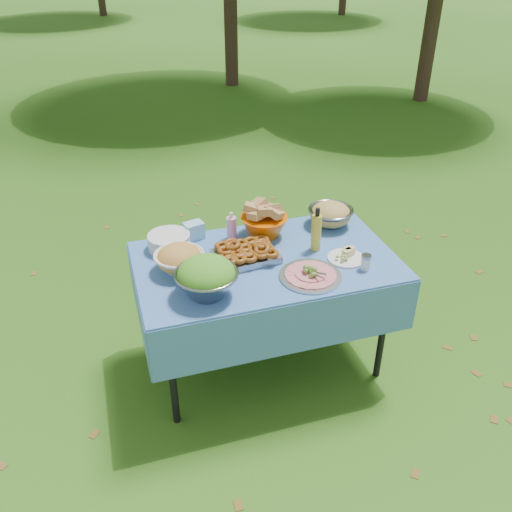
{
  "coord_description": "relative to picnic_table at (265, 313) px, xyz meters",
  "views": [
    {
      "loc": [
        -0.81,
        -2.46,
        2.38
      ],
      "look_at": [
        -0.06,
        0.0,
        0.8
      ],
      "focal_mm": 38.0,
      "sensor_mm": 36.0,
      "label": 1
    }
  ],
  "objects": [
    {
      "name": "ground",
      "position": [
        0.0,
        0.0,
        -0.38
      ],
      "size": [
        80.0,
        80.0,
        0.0
      ],
      "primitive_type": "plane",
      "color": "#19390A",
      "rests_on": "ground"
    },
    {
      "name": "picnic_table",
      "position": [
        0.0,
        0.0,
        0.0
      ],
      "size": [
        1.46,
        0.86,
        0.76
      ],
      "primitive_type": "cube",
      "color": "#7DAAF1",
      "rests_on": "ground"
    },
    {
      "name": "salad_bowl",
      "position": [
        -0.39,
        -0.23,
        0.49
      ],
      "size": [
        0.32,
        0.32,
        0.21
      ],
      "primitive_type": null,
      "rotation": [
        0.0,
        0.0,
        0.0
      ],
      "color": "gray",
      "rests_on": "picnic_table"
    },
    {
      "name": "pasta_bowl_white",
      "position": [
        -0.48,
        0.04,
        0.46
      ],
      "size": [
        0.31,
        0.31,
        0.15
      ],
      "primitive_type": null,
      "rotation": [
        0.0,
        0.0,
        -0.19
      ],
      "color": "silver",
      "rests_on": "picnic_table"
    },
    {
      "name": "plate_stack",
      "position": [
        -0.5,
        0.29,
        0.43
      ],
      "size": [
        0.3,
        0.3,
        0.09
      ],
      "primitive_type": "cylinder",
      "rotation": [
        0.0,
        0.0,
        0.27
      ],
      "color": "silver",
      "rests_on": "picnic_table"
    },
    {
      "name": "wipes_box",
      "position": [
        -0.34,
        0.36,
        0.43
      ],
      "size": [
        0.13,
        0.11,
        0.1
      ],
      "primitive_type": "cube",
      "rotation": [
        0.0,
        0.0,
        0.26
      ],
      "color": "#94D5E9",
      "rests_on": "picnic_table"
    },
    {
      "name": "sanitizer_bottle",
      "position": [
        -0.12,
        0.29,
        0.47
      ],
      "size": [
        0.07,
        0.07,
        0.17
      ],
      "primitive_type": "cylinder",
      "rotation": [
        0.0,
        0.0,
        -0.25
      ],
      "color": "pink",
      "rests_on": "picnic_table"
    },
    {
      "name": "bread_bowl",
      "position": [
        0.08,
        0.28,
        0.48
      ],
      "size": [
        0.31,
        0.31,
        0.19
      ],
      "primitive_type": null,
      "rotation": [
        0.0,
        0.0,
        0.1
      ],
      "color": "#DC5603",
      "rests_on": "picnic_table"
    },
    {
      "name": "pasta_bowl_steel",
      "position": [
        0.52,
        0.28,
        0.45
      ],
      "size": [
        0.35,
        0.35,
        0.15
      ],
      "primitive_type": null,
      "rotation": [
        0.0,
        0.0,
        0.31
      ],
      "color": "gray",
      "rests_on": "picnic_table"
    },
    {
      "name": "fried_tray",
      "position": [
        -0.11,
        0.04,
        0.42
      ],
      "size": [
        0.37,
        0.28,
        0.08
      ],
      "primitive_type": "cube",
      "rotation": [
        0.0,
        0.0,
        0.1
      ],
      "color": "#A2A2A6",
      "rests_on": "picnic_table"
    },
    {
      "name": "charcuterie_platter",
      "position": [
        0.17,
        -0.24,
        0.42
      ],
      "size": [
        0.42,
        0.42,
        0.08
      ],
      "primitive_type": "cylinder",
      "rotation": [
        0.0,
        0.0,
        0.3
      ],
      "color": "silver",
      "rests_on": "picnic_table"
    },
    {
      "name": "oil_bottle",
      "position": [
        0.31,
        0.03,
        0.51
      ],
      "size": [
        0.07,
        0.07,
        0.26
      ],
      "primitive_type": "cylinder",
      "rotation": [
        0.0,
        0.0,
        -0.23
      ],
      "color": "gold",
      "rests_on": "picnic_table"
    },
    {
      "name": "cheese_plate",
      "position": [
        0.44,
        -0.13,
        0.41
      ],
      "size": [
        0.25,
        0.25,
        0.06
      ],
      "primitive_type": "cylinder",
      "rotation": [
        0.0,
        0.0,
        -0.23
      ],
      "color": "silver",
      "rests_on": "picnic_table"
    },
    {
      "name": "shaker",
      "position": [
        0.49,
        -0.25,
        0.42
      ],
      "size": [
        0.06,
        0.06,
        0.09
      ],
      "primitive_type": "cylinder",
      "rotation": [
        0.0,
        0.0,
        0.11
      ],
      "color": "silver",
      "rests_on": "picnic_table"
    }
  ]
}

